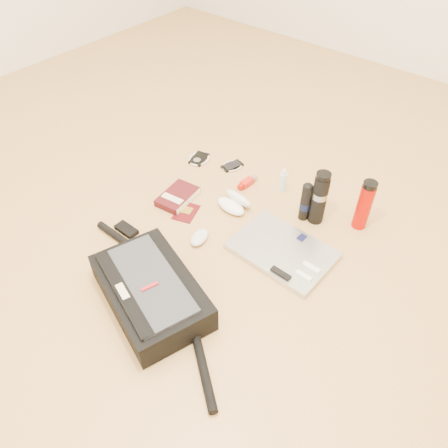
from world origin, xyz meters
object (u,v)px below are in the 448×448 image
at_px(book, 178,197).
at_px(thermos_red, 364,205).
at_px(messenger_bag, 150,291).
at_px(laptop, 283,251).
at_px(thermos_black, 319,198).

relative_size(book, thermos_red, 0.87).
relative_size(messenger_bag, laptop, 2.27).
height_order(laptop, book, laptop).
height_order(messenger_bag, thermos_red, thermos_red).
relative_size(messenger_bag, thermos_red, 3.85).
xyz_separation_m(laptop, thermos_red, (0.15, 0.33, 0.10)).
height_order(messenger_bag, laptop, messenger_bag).
bearing_deg(thermos_red, book, -152.39).
bearing_deg(messenger_bag, book, 142.78).
xyz_separation_m(thermos_black, thermos_red, (0.16, 0.09, -0.01)).
distance_m(laptop, book, 0.53).
relative_size(messenger_bag, book, 4.42).
xyz_separation_m(messenger_bag, laptop, (0.22, 0.48, -0.04)).
bearing_deg(thermos_black, book, -152.77).
height_order(book, thermos_red, thermos_red).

